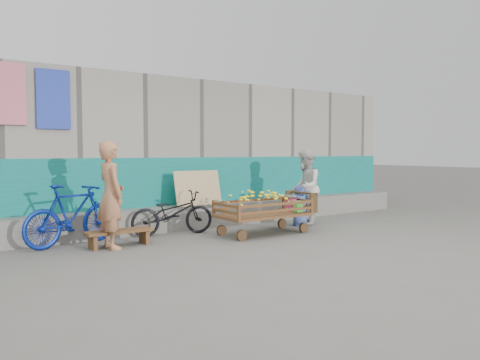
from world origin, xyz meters
TOP-DOWN VIEW (x-y plane):
  - ground at (0.00, 0.00)m, footprint 80.00×80.00m
  - building_wall at (-0.00, 4.05)m, footprint 12.00×3.50m
  - banana_cart at (0.93, 0.98)m, footprint 1.87×0.85m
  - bench at (-1.61, 1.41)m, footprint 1.06×0.32m
  - vendor_man at (-1.77, 1.33)m, footprint 0.42×0.62m
  - woman at (2.36, 1.35)m, footprint 0.96×0.95m
  - child at (2.17, 1.32)m, footprint 0.46×0.36m
  - bicycle_dark at (-0.45, 1.85)m, footprint 1.59×0.77m
  - bicycle_blue at (-2.20, 1.92)m, footprint 1.73×0.91m

SIDE VIEW (x-z plane):
  - ground at x=0.00m, z-range 0.00..0.00m
  - bench at x=-1.61m, z-range 0.06..0.33m
  - bicycle_dark at x=-0.45m, z-range 0.00..0.80m
  - child at x=2.17m, z-range 0.00..0.84m
  - bicycle_blue at x=-2.20m, z-range 0.00..1.00m
  - banana_cart at x=0.93m, z-range 0.14..0.94m
  - woman at x=2.36m, z-range 0.00..1.56m
  - vendor_man at x=-1.77m, z-range 0.00..1.68m
  - building_wall at x=0.00m, z-range -0.03..2.97m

